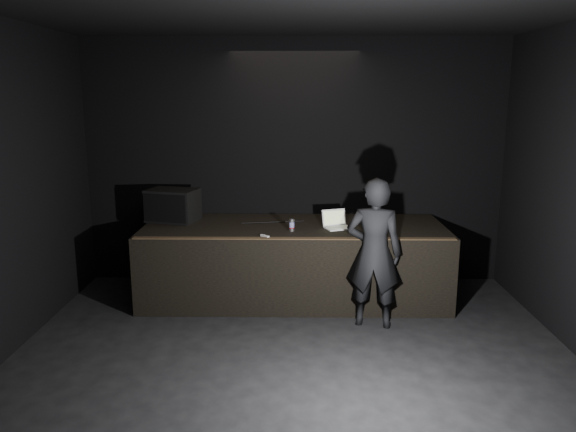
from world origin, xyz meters
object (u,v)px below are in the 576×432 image
(beer_can, at_px, (292,225))
(person, at_px, (374,253))
(laptop, at_px, (336,223))
(stage_riser, at_px, (294,261))
(stage_monitor, at_px, (173,205))

(beer_can, bearing_deg, person, -33.03)
(beer_can, distance_m, person, 1.17)
(person, bearing_deg, laptop, -53.32)
(stage_riser, relative_size, person, 2.24)
(laptop, bearing_deg, beer_can, 178.33)
(laptop, bearing_deg, person, -85.85)
(stage_monitor, distance_m, person, 2.89)
(stage_monitor, bearing_deg, laptop, 5.50)
(stage_monitor, relative_size, laptop, 1.83)
(stage_monitor, distance_m, laptop, 2.26)
(stage_riser, height_order, person, person)
(stage_riser, xyz_separation_m, stage_monitor, (-1.67, 0.25, 0.72))
(stage_monitor, relative_size, beer_can, 4.78)
(stage_riser, xyz_separation_m, beer_can, (-0.03, -0.32, 0.58))
(stage_riser, xyz_separation_m, laptop, (0.56, -0.12, 0.56))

